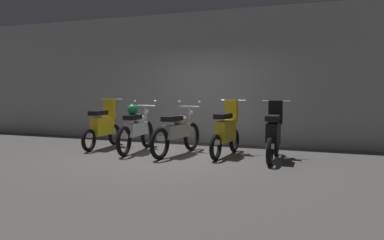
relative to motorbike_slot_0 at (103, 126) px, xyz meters
The scene contains 7 objects.
ground_plane 2.20m from the motorbike_slot_0, 17.80° to the right, with size 80.00×80.00×0.00m, color #565451.
back_wall 2.95m from the motorbike_slot_0, 41.10° to the left, with size 16.00×0.30×3.39m, color #9EA0A3.
motorbike_slot_0 is the anchor object (origin of this frame).
motorbike_slot_1 1.04m from the motorbike_slot_0, 11.31° to the right, with size 0.59×1.95×1.15m.
motorbike_slot_2 2.06m from the motorbike_slot_0, ahead, with size 0.58×1.94×1.15m.
motorbike_slot_3 3.06m from the motorbike_slot_0, ahead, with size 0.56×1.68×1.18m.
motorbike_slot_4 4.08m from the motorbike_slot_0, ahead, with size 0.56×1.68×1.18m.
Camera 1 is at (3.22, -7.13, 1.40)m, focal length 35.97 mm.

